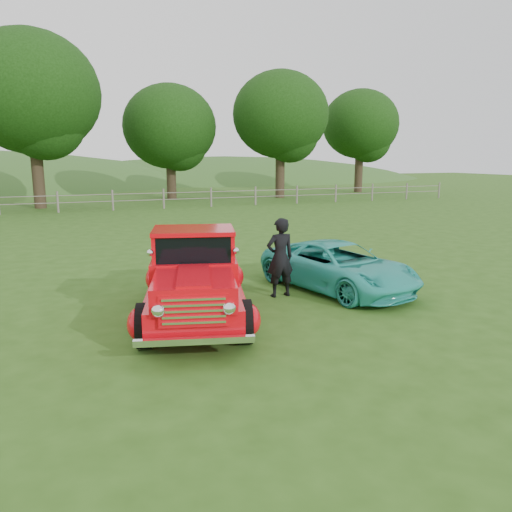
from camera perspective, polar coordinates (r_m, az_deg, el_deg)
name	(u,v)px	position (r m, az deg, el deg)	size (l,w,h in m)	color
ground	(239,328)	(9.35, -1.96, -8.18)	(140.00, 140.00, 0.00)	#2B4E14
distant_hills	(50,218)	(68.21, -22.44, 4.00)	(116.00, 60.00, 18.00)	#2C5B21
fence_line	(113,200)	(30.55, -16.06, 6.15)	(48.00, 0.12, 1.20)	slate
tree_near_west	(31,93)	(33.53, -24.32, 16.65)	(8.00, 8.00, 10.42)	#2E2117
tree_near_east	(170,127)	(38.20, -9.85, 14.34)	(6.80, 6.80, 8.33)	#2E2117
tree_mid_east	(281,115)	(38.86, 2.83, 15.81)	(7.20, 7.20, 9.44)	#2E2117
tree_far_east	(361,124)	(45.80, 11.86, 14.51)	(6.60, 6.60, 8.86)	#2E2117
red_pickup	(195,278)	(9.79, -7.04, -2.50)	(3.13, 5.26, 1.78)	black
teal_sedan	(338,266)	(11.93, 9.40, -1.19)	(1.88, 4.09, 1.14)	#2DB5A7
man	(280,258)	(11.17, 2.77, -0.18)	(0.65, 0.43, 1.79)	black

